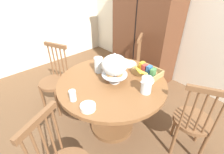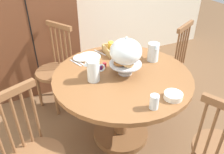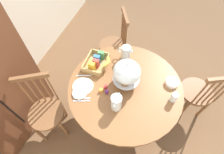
{
  "view_description": "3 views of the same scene",
  "coord_description": "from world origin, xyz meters",
  "px_view_note": "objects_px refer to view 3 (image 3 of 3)",
  "views": [
    {
      "loc": [
        1.08,
        -0.88,
        1.76
      ],
      "look_at": [
        -0.04,
        0.16,
        0.79
      ],
      "focal_mm": 26.26,
      "sensor_mm": 36.0,
      "label": 1
    },
    {
      "loc": [
        -0.84,
        -1.35,
        1.8
      ],
      "look_at": [
        -0.14,
        0.16,
        0.74
      ],
      "focal_mm": 36.78,
      "sensor_mm": 36.0,
      "label": 2
    },
    {
      "loc": [
        -0.99,
        -0.01,
        2.26
      ],
      "look_at": [
        -0.04,
        0.31,
        0.84
      ],
      "focal_mm": 27.01,
      "sensor_mm": 36.0,
      "label": 3
    }
  ],
  "objects_px": {
    "windsor_chair_by_cabinet": "(114,45)",
    "china_plate_large": "(83,86)",
    "windsor_chair_facing_door": "(46,112)",
    "cereal_basket": "(97,62)",
    "pastry_stand_with_dome": "(127,73)",
    "milk_pitcher": "(126,53)",
    "cereal_bowl": "(172,82)",
    "dining_table": "(124,96)",
    "windsor_chair_near_window": "(197,93)",
    "drinking_glass": "(174,97)",
    "china_plate_small": "(80,93)",
    "orange_juice_pitcher": "(116,103)"
  },
  "relations": [
    {
      "from": "china_plate_large",
      "to": "windsor_chair_near_window",
      "type": "bearing_deg",
      "value": -67.8
    },
    {
      "from": "windsor_chair_by_cabinet",
      "to": "milk_pitcher",
      "type": "relative_size",
      "value": 5.15
    },
    {
      "from": "windsor_chair_facing_door",
      "to": "china_plate_small",
      "type": "xyz_separation_m",
      "value": [
        0.2,
        -0.38,
        0.3
      ]
    },
    {
      "from": "orange_juice_pitcher",
      "to": "windsor_chair_by_cabinet",
      "type": "bearing_deg",
      "value": 19.0
    },
    {
      "from": "milk_pitcher",
      "to": "china_plate_small",
      "type": "relative_size",
      "value": 1.26
    },
    {
      "from": "cereal_bowl",
      "to": "dining_table",
      "type": "bearing_deg",
      "value": 112.23
    },
    {
      "from": "dining_table",
      "to": "windsor_chair_by_cabinet",
      "type": "xyz_separation_m",
      "value": [
        0.82,
        0.39,
        -0.08
      ]
    },
    {
      "from": "windsor_chair_facing_door",
      "to": "pastry_stand_with_dome",
      "type": "height_order",
      "value": "pastry_stand_with_dome"
    },
    {
      "from": "dining_table",
      "to": "windsor_chair_facing_door",
      "type": "distance_m",
      "value": 0.91
    },
    {
      "from": "cereal_basket",
      "to": "milk_pitcher",
      "type": "bearing_deg",
      "value": -53.38
    },
    {
      "from": "windsor_chair_facing_door",
      "to": "cereal_bowl",
      "type": "distance_m",
      "value": 1.44
    },
    {
      "from": "pastry_stand_with_dome",
      "to": "drinking_glass",
      "type": "distance_m",
      "value": 0.52
    },
    {
      "from": "pastry_stand_with_dome",
      "to": "windsor_chair_near_window",
      "type": "bearing_deg",
      "value": -68.37
    },
    {
      "from": "dining_table",
      "to": "milk_pitcher",
      "type": "distance_m",
      "value": 0.49
    },
    {
      "from": "dining_table",
      "to": "pastry_stand_with_dome",
      "type": "distance_m",
      "value": 0.41
    },
    {
      "from": "pastry_stand_with_dome",
      "to": "milk_pitcher",
      "type": "xyz_separation_m",
      "value": [
        0.35,
        0.1,
        -0.12
      ]
    },
    {
      "from": "dining_table",
      "to": "windsor_chair_near_window",
      "type": "height_order",
      "value": "windsor_chair_near_window"
    },
    {
      "from": "windsor_chair_by_cabinet",
      "to": "cereal_bowl",
      "type": "distance_m",
      "value": 1.11
    },
    {
      "from": "cereal_basket",
      "to": "china_plate_large",
      "type": "bearing_deg",
      "value": 173.3
    },
    {
      "from": "dining_table",
      "to": "pastry_stand_with_dome",
      "type": "xyz_separation_m",
      "value": [
        0.03,
        0.01,
        0.41
      ]
    },
    {
      "from": "windsor_chair_near_window",
      "to": "windsor_chair_by_cabinet",
      "type": "xyz_separation_m",
      "value": [
        0.46,
        1.23,
        0.0
      ]
    },
    {
      "from": "orange_juice_pitcher",
      "to": "china_plate_small",
      "type": "distance_m",
      "value": 0.4
    },
    {
      "from": "china_plate_small",
      "to": "cereal_basket",
      "type": "bearing_deg",
      "value": -4.45
    },
    {
      "from": "windsor_chair_by_cabinet",
      "to": "cereal_basket",
      "type": "relative_size",
      "value": 3.09
    },
    {
      "from": "milk_pitcher",
      "to": "drinking_glass",
      "type": "bearing_deg",
      "value": -122.75
    },
    {
      "from": "cereal_bowl",
      "to": "drinking_glass",
      "type": "relative_size",
      "value": 1.27
    },
    {
      "from": "drinking_glass",
      "to": "china_plate_small",
      "type": "bearing_deg",
      "value": 104.33
    },
    {
      "from": "windsor_chair_near_window",
      "to": "cereal_bowl",
      "type": "distance_m",
      "value": 0.52
    },
    {
      "from": "milk_pitcher",
      "to": "cereal_basket",
      "type": "xyz_separation_m",
      "value": [
        -0.2,
        0.28,
        -0.03
      ]
    },
    {
      "from": "dining_table",
      "to": "cereal_basket",
      "type": "height_order",
      "value": "cereal_basket"
    },
    {
      "from": "cereal_basket",
      "to": "windsor_chair_near_window",
      "type": "bearing_deg",
      "value": -81.32
    },
    {
      "from": "pastry_stand_with_dome",
      "to": "milk_pitcher",
      "type": "height_order",
      "value": "pastry_stand_with_dome"
    },
    {
      "from": "china_plate_small",
      "to": "drinking_glass",
      "type": "relative_size",
      "value": 1.36
    },
    {
      "from": "windsor_chair_by_cabinet",
      "to": "china_plate_large",
      "type": "distance_m",
      "value": 1.01
    },
    {
      "from": "orange_juice_pitcher",
      "to": "milk_pitcher",
      "type": "distance_m",
      "value": 0.65
    },
    {
      "from": "windsor_chair_by_cabinet",
      "to": "windsor_chair_facing_door",
      "type": "distance_m",
      "value": 1.33
    },
    {
      "from": "windsor_chair_facing_door",
      "to": "cereal_basket",
      "type": "bearing_deg",
      "value": -33.45
    },
    {
      "from": "windsor_chair_by_cabinet",
      "to": "dining_table",
      "type": "bearing_deg",
      "value": -154.49
    },
    {
      "from": "orange_juice_pitcher",
      "to": "milk_pitcher",
      "type": "relative_size",
      "value": 0.98
    },
    {
      "from": "china_plate_large",
      "to": "drinking_glass",
      "type": "distance_m",
      "value": 0.93
    },
    {
      "from": "drinking_glass",
      "to": "windsor_chair_near_window",
      "type": "bearing_deg",
      "value": -42.52
    },
    {
      "from": "windsor_chair_near_window",
      "to": "pastry_stand_with_dome",
      "type": "bearing_deg",
      "value": 111.63
    },
    {
      "from": "windsor_chair_by_cabinet",
      "to": "china_plate_large",
      "type": "relative_size",
      "value": 4.43
    },
    {
      "from": "pastry_stand_with_dome",
      "to": "china_plate_small",
      "type": "bearing_deg",
      "value": 123.32
    },
    {
      "from": "dining_table",
      "to": "drinking_glass",
      "type": "bearing_deg",
      "value": -90.62
    },
    {
      "from": "cereal_bowl",
      "to": "china_plate_small",
      "type": "bearing_deg",
      "value": 115.9
    },
    {
      "from": "windsor_chair_facing_door",
      "to": "china_plate_large",
      "type": "distance_m",
      "value": 0.56
    },
    {
      "from": "dining_table",
      "to": "drinking_glass",
      "type": "distance_m",
      "value": 0.56
    },
    {
      "from": "windsor_chair_by_cabinet",
      "to": "milk_pitcher",
      "type": "bearing_deg",
      "value": -147.25
    },
    {
      "from": "windsor_chair_facing_door",
      "to": "milk_pitcher",
      "type": "height_order",
      "value": "windsor_chair_facing_door"
    }
  ]
}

